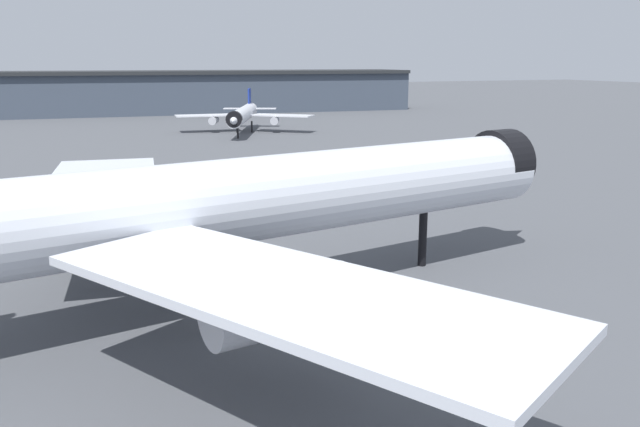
# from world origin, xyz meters

# --- Properties ---
(ground) EXTENTS (900.00, 900.00, 0.00)m
(ground) POSITION_xyz_m (0.00, 0.00, 0.00)
(ground) COLOR #4C4F54
(airliner_near_gate) EXTENTS (68.16, 61.50, 18.44)m
(airliner_near_gate) POSITION_xyz_m (-0.80, 2.31, 8.12)
(airliner_near_gate) COLOR silver
(airliner_near_gate) RESTS_ON ground
(airliner_far_taxiway) EXTENTS (34.22, 38.16, 10.75)m
(airliner_far_taxiway) POSITION_xyz_m (35.05, 119.51, 4.73)
(airliner_far_taxiway) COLOR silver
(airliner_far_taxiway) RESTS_ON ground
(terminal_building) EXTENTS (256.42, 47.75, 27.03)m
(terminal_building) POSITION_xyz_m (-12.27, 196.41, 7.54)
(terminal_building) COLOR #3D4756
(terminal_building) RESTS_ON ground
(traffic_cone_near_nose) EXTENTS (0.45, 0.45, 0.56)m
(traffic_cone_near_nose) POSITION_xyz_m (-3.78, 43.68, 0.28)
(traffic_cone_near_nose) COLOR #F2600C
(traffic_cone_near_nose) RESTS_ON ground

